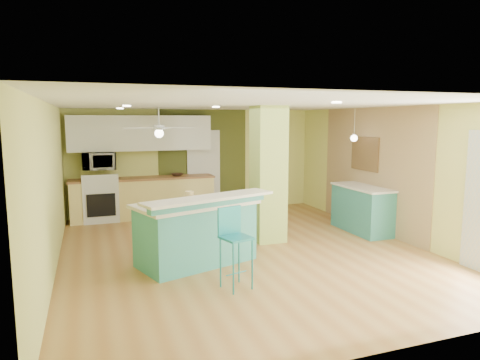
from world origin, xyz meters
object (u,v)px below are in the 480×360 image
(peninsula, at_px, (197,231))
(canister, at_px, (189,197))
(side_counter, at_px, (362,209))
(fruit_bowl, at_px, (177,175))
(bar_stool, at_px, (233,234))

(peninsula, height_order, canister, canister)
(side_counter, height_order, canister, canister)
(peninsula, xyz_separation_m, fruit_bowl, (0.40, 3.51, 0.45))
(bar_stool, height_order, side_counter, bar_stool)
(peninsula, xyz_separation_m, side_counter, (3.62, 0.78, -0.05))
(canister, bearing_deg, fruit_bowl, 81.79)
(bar_stool, relative_size, fruit_bowl, 4.09)
(fruit_bowl, relative_size, canister, 1.51)
(bar_stool, xyz_separation_m, canister, (-0.33, 1.15, 0.33))
(peninsula, distance_m, fruit_bowl, 3.56)
(bar_stool, xyz_separation_m, fruit_bowl, (0.17, 4.62, 0.24))
(bar_stool, bearing_deg, canister, 90.07)
(peninsula, relative_size, bar_stool, 2.04)
(fruit_bowl, xyz_separation_m, canister, (-0.50, -3.47, 0.09))
(bar_stool, relative_size, side_counter, 0.76)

